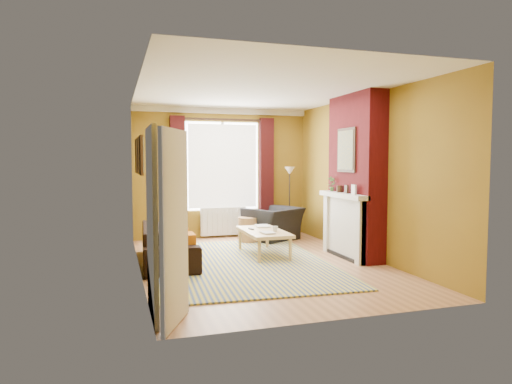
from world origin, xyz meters
TOP-DOWN VIEW (x-y plane):
  - ground at (0.00, 0.00)m, footprint 5.50×5.50m
  - room_walls at (0.64, 0.27)m, footprint 3.82×5.54m
  - striped_rug at (-0.35, 0.08)m, footprint 3.06×4.09m
  - sofa at (-1.42, 0.51)m, footprint 0.94×2.15m
  - armchair at (0.91, 1.97)m, footprint 1.38×1.34m
  - coffee_table at (0.24, 0.57)m, footprint 0.68×1.34m
  - wicker_stool at (0.34, 1.89)m, footprint 0.46×0.46m
  - floor_lamp at (1.41, 2.31)m, footprint 0.25×0.25m
  - book_a at (0.10, 0.22)m, footprint 0.22×0.28m
  - book_b at (0.23, 1.01)m, footprint 0.29×0.37m
  - mug at (0.38, 0.38)m, footprint 0.11×0.11m
  - tv_remote at (0.06, 0.74)m, footprint 0.07×0.16m

SIDE VIEW (x-z plane):
  - ground at x=0.00m, z-range 0.00..0.00m
  - striped_rug at x=-0.35m, z-range 0.00..0.02m
  - wicker_stool at x=0.34m, z-range 0.00..0.52m
  - sofa at x=-1.42m, z-range 0.00..0.62m
  - armchair at x=0.91m, z-range 0.00..0.69m
  - coffee_table at x=0.24m, z-range 0.18..0.62m
  - tv_remote at x=0.06m, z-range 0.45..0.47m
  - book_a at x=0.10m, z-range 0.45..0.47m
  - book_b at x=0.23m, z-range 0.45..0.47m
  - mug at x=0.38m, z-range 0.45..0.54m
  - floor_lamp at x=1.41m, z-range 0.44..1.98m
  - room_walls at x=0.64m, z-range -0.03..2.80m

